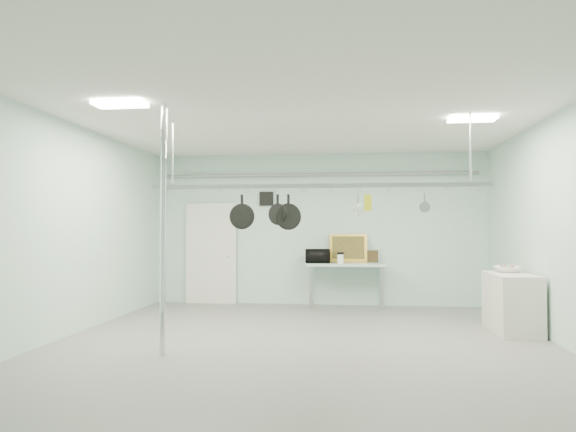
# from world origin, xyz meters

# --- Properties ---
(floor) EXTENTS (8.00, 8.00, 0.00)m
(floor) POSITION_xyz_m (0.00, 0.00, 0.00)
(floor) COLOR gray
(floor) RESTS_ON ground
(ceiling) EXTENTS (7.00, 8.00, 0.02)m
(ceiling) POSITION_xyz_m (0.00, 0.00, 3.19)
(ceiling) COLOR silver
(ceiling) RESTS_ON back_wall
(back_wall) EXTENTS (7.00, 0.02, 3.20)m
(back_wall) POSITION_xyz_m (0.00, 3.99, 1.60)
(back_wall) COLOR silver
(back_wall) RESTS_ON floor
(right_wall) EXTENTS (0.02, 8.00, 3.20)m
(right_wall) POSITION_xyz_m (3.49, 0.00, 1.60)
(right_wall) COLOR silver
(right_wall) RESTS_ON floor
(door) EXTENTS (1.10, 0.10, 2.20)m
(door) POSITION_xyz_m (-2.30, 3.94, 1.05)
(door) COLOR silver
(door) RESTS_ON floor
(wall_vent) EXTENTS (0.30, 0.04, 0.30)m
(wall_vent) POSITION_xyz_m (-1.10, 3.97, 2.25)
(wall_vent) COLOR black
(wall_vent) RESTS_ON back_wall
(conduit_pipe) EXTENTS (6.60, 0.07, 0.07)m
(conduit_pipe) POSITION_xyz_m (0.00, 3.90, 2.75)
(conduit_pipe) COLOR gray
(conduit_pipe) RESTS_ON back_wall
(chrome_pole) EXTENTS (0.08, 0.08, 3.20)m
(chrome_pole) POSITION_xyz_m (-1.70, -0.60, 1.60)
(chrome_pole) COLOR silver
(chrome_pole) RESTS_ON floor
(prep_table) EXTENTS (1.60, 0.70, 0.91)m
(prep_table) POSITION_xyz_m (0.60, 3.60, 0.83)
(prep_table) COLOR #A8C6B4
(prep_table) RESTS_ON floor
(side_cabinet) EXTENTS (0.60, 1.20, 0.90)m
(side_cabinet) POSITION_xyz_m (3.15, 1.40, 0.45)
(side_cabinet) COLOR beige
(side_cabinet) RESTS_ON floor
(pot_rack) EXTENTS (4.80, 0.06, 1.00)m
(pot_rack) POSITION_xyz_m (0.20, 0.30, 2.23)
(pot_rack) COLOR #B7B7BC
(pot_rack) RESTS_ON ceiling
(light_panel_left) EXTENTS (0.65, 0.30, 0.05)m
(light_panel_left) POSITION_xyz_m (-2.20, -0.80, 3.16)
(light_panel_left) COLOR white
(light_panel_left) RESTS_ON ceiling
(light_panel_right) EXTENTS (0.65, 0.30, 0.05)m
(light_panel_right) POSITION_xyz_m (2.40, 0.60, 3.16)
(light_panel_right) COLOR white
(light_panel_right) RESTS_ON ceiling
(microwave) EXTENTS (0.53, 0.37, 0.28)m
(microwave) POSITION_xyz_m (0.02, 3.61, 1.04)
(microwave) COLOR black
(microwave) RESTS_ON prep_table
(coffee_canister) EXTENTS (0.16, 0.16, 0.19)m
(coffee_canister) POSITION_xyz_m (0.49, 3.41, 1.00)
(coffee_canister) COLOR white
(coffee_canister) RESTS_ON prep_table
(painting_large) EXTENTS (0.78, 0.15, 0.58)m
(painting_large) POSITION_xyz_m (0.65, 3.90, 1.20)
(painting_large) COLOR gold
(painting_large) RESTS_ON prep_table
(painting_small) EXTENTS (0.30, 0.09, 0.25)m
(painting_small) POSITION_xyz_m (1.11, 3.90, 1.03)
(painting_small) COLOR #372813
(painting_small) RESTS_ON prep_table
(fruit_bowl) EXTENTS (0.50, 0.50, 0.10)m
(fruit_bowl) POSITION_xyz_m (3.17, 1.67, 0.95)
(fruit_bowl) COLOR white
(fruit_bowl) RESTS_ON side_cabinet
(skillet_left) EXTENTS (0.37, 0.09, 0.48)m
(skillet_left) POSITION_xyz_m (-0.87, 0.30, 1.84)
(skillet_left) COLOR black
(skillet_left) RESTS_ON pot_rack
(skillet_mid) EXTENTS (0.30, 0.18, 0.42)m
(skillet_mid) POSITION_xyz_m (-0.35, 0.30, 1.88)
(skillet_mid) COLOR black
(skillet_mid) RESTS_ON pot_rack
(skillet_right) EXTENTS (0.37, 0.21, 0.51)m
(skillet_right) POSITION_xyz_m (-0.20, 0.30, 1.83)
(skillet_right) COLOR black
(skillet_right) RESTS_ON pot_rack
(whisk) EXTENTS (0.21, 0.21, 0.32)m
(whisk) POSITION_xyz_m (0.78, 0.30, 1.93)
(whisk) COLOR #B3B4B8
(whisk) RESTS_ON pot_rack
(grater) EXTENTS (0.10, 0.06, 0.25)m
(grater) POSITION_xyz_m (0.91, 0.30, 1.96)
(grater) COLOR gold
(grater) RESTS_ON pot_rack
(saucepan) EXTENTS (0.16, 0.13, 0.25)m
(saucepan) POSITION_xyz_m (1.68, 0.30, 1.96)
(saucepan) COLOR silver
(saucepan) RESTS_ON pot_rack
(fruit_cluster) EXTENTS (0.24, 0.24, 0.09)m
(fruit_cluster) POSITION_xyz_m (3.17, 1.67, 0.99)
(fruit_cluster) COLOR #9D0E0E
(fruit_cluster) RESTS_ON fruit_bowl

